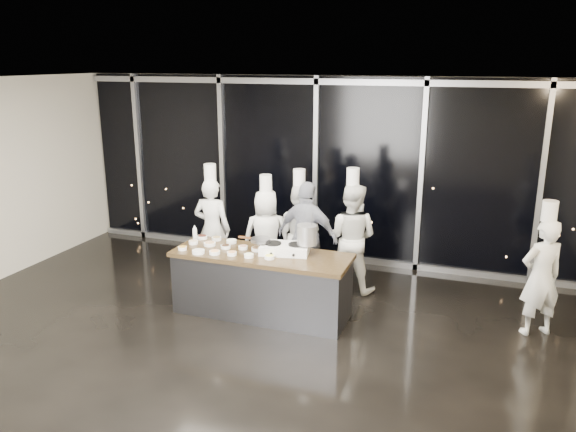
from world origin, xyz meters
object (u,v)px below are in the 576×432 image
frying_pan (260,240)px  stove (285,248)px  chef_side (541,276)px  stock_pot (307,235)px  chef_center (299,232)px  chef_left (266,236)px  chef_right (351,237)px  chef_far_left (212,228)px  demo_counter (262,283)px  guest (307,236)px

frying_pan → stove: bearing=-3.2°
chef_side → stock_pot: bearing=-21.2°
chef_center → chef_side: chef_center is taller
stock_pot → chef_side: size_ratio=0.15×
chef_left → chef_right: bearing=163.0°
stock_pot → chef_far_left: (-1.85, 0.80, -0.32)m
frying_pan → chef_far_left: bearing=132.2°
frying_pan → chef_left: bearing=96.5°
demo_counter → stock_pot: (0.59, 0.18, 0.72)m
guest → chef_side: 3.29m
chef_far_left → chef_side: size_ratio=1.06×
chef_left → chef_right: chef_right is taller
stove → chef_right: (0.65, 1.15, -0.11)m
demo_counter → chef_far_left: chef_far_left is taller
stock_pot → chef_far_left: 2.04m
chef_left → chef_side: size_ratio=0.98×
demo_counter → chef_left: size_ratio=1.40×
demo_counter → stock_pot: bearing=16.8°
stove → chef_right: bearing=49.7°
stock_pot → chef_side: bearing=9.3°
chef_left → chef_right: 1.34m
demo_counter → chef_far_left: (-1.26, 0.98, 0.40)m
chef_left → guest: size_ratio=1.03×
chef_right → chef_side: chef_right is taller
demo_counter → stove: size_ratio=3.42×
chef_left → chef_side: 3.98m
demo_counter → chef_side: (3.57, 0.67, 0.35)m
stove → stock_pot: (0.30, 0.06, 0.21)m
chef_right → chef_center: bearing=-0.4°
frying_pan → chef_far_left: chef_far_left is taller
chef_right → stove: bearing=65.3°
chef_left → stove: bearing=100.4°
demo_counter → stove: stove is taller
chef_center → guest: 0.35m
demo_counter → chef_left: (-0.38, 1.12, 0.32)m
stove → chef_side: (3.28, 0.55, -0.16)m
frying_pan → guest: 1.09m
frying_pan → chef_right: 1.57m
frying_pan → chef_side: size_ratio=0.27×
chef_left → chef_center: bearing=-176.7°
chef_far_left → chef_left: (0.88, 0.13, -0.08)m
frying_pan → demo_counter: bearing=-66.1°
demo_counter → chef_center: chef_center is taller
stove → chef_center: 1.26m
chef_right → chef_far_left: bearing=12.3°
frying_pan → chef_far_left: size_ratio=0.26×
frying_pan → chef_left: chef_left is taller
chef_left → chef_right: (1.33, 0.16, 0.08)m
chef_far_left → guest: chef_far_left is taller
chef_far_left → chef_center: (1.34, 0.37, -0.04)m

